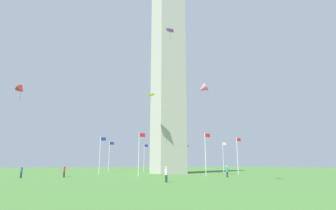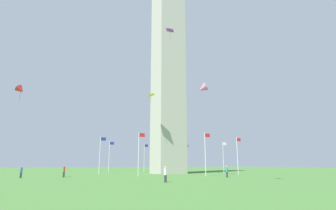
# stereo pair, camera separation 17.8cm
# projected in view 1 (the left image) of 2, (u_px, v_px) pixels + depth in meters

# --- Properties ---
(ground_plane) EXTENTS (260.00, 260.00, 0.00)m
(ground_plane) POSITION_uv_depth(u_px,v_px,m) (168.00, 174.00, 58.62)
(ground_plane) COLOR #3D6B2D
(obelisk_monument) EXTENTS (6.18, 6.18, 56.23)m
(obelisk_monument) POSITION_uv_depth(u_px,v_px,m) (168.00, 52.00, 64.62)
(obelisk_monument) COLOR #A8A399
(obelisk_monument) RESTS_ON ground
(flagpole_n) EXTENTS (1.12, 0.14, 7.33)m
(flagpole_n) POSITION_uv_depth(u_px,v_px,m) (223.00, 155.00, 65.77)
(flagpole_n) COLOR silver
(flagpole_n) RESTS_ON ground
(flagpole_ne) EXTENTS (1.12, 0.14, 7.33)m
(flagpole_ne) POSITION_uv_depth(u_px,v_px,m) (186.00, 156.00, 73.18)
(flagpole_ne) COLOR silver
(flagpole_ne) RESTS_ON ground
(flagpole_e) EXTENTS (1.12, 0.14, 7.33)m
(flagpole_e) POSITION_uv_depth(u_px,v_px,m) (144.00, 156.00, 72.58)
(flagpole_e) COLOR silver
(flagpole_e) RESTS_ON ground
(flagpole_se) EXTENTS (1.12, 0.14, 7.33)m
(flagpole_se) POSITION_uv_depth(u_px,v_px,m) (109.00, 155.00, 64.32)
(flagpole_se) COLOR silver
(flagpole_se) RESTS_ON ground
(flagpole_s) EXTENTS (1.12, 0.14, 7.33)m
(flagpole_s) POSITION_uv_depth(u_px,v_px,m) (100.00, 153.00, 53.25)
(flagpole_s) COLOR silver
(flagpole_s) RESTS_ON ground
(flagpole_sw) EXTENTS (1.12, 0.14, 7.33)m
(flagpole_sw) POSITION_uv_depth(u_px,v_px,m) (139.00, 152.00, 45.85)
(flagpole_sw) COLOR silver
(flagpole_sw) RESTS_ON ground
(flagpole_w) EXTENTS (1.12, 0.14, 7.33)m
(flagpole_w) POSITION_uv_depth(u_px,v_px,m) (206.00, 152.00, 46.45)
(flagpole_w) COLOR silver
(flagpole_w) RESTS_ON ground
(flagpole_nw) EXTENTS (1.12, 0.14, 7.33)m
(flagpole_nw) POSITION_uv_depth(u_px,v_px,m) (238.00, 154.00, 54.70)
(flagpole_nw) COLOR silver
(flagpole_nw) RESTS_ON ground
(person_red_shirt) EXTENTS (0.32, 0.32, 1.78)m
(person_red_shirt) POSITION_uv_depth(u_px,v_px,m) (64.00, 171.00, 41.66)
(person_red_shirt) COLOR #2D2D38
(person_red_shirt) RESTS_ON ground
(person_white_shirt) EXTENTS (0.32, 0.32, 1.74)m
(person_white_shirt) POSITION_uv_depth(u_px,v_px,m) (166.00, 174.00, 30.27)
(person_white_shirt) COLOR #2D2D38
(person_white_shirt) RESTS_ON ground
(person_teal_shirt) EXTENTS (0.32, 0.32, 1.71)m
(person_teal_shirt) POSITION_uv_depth(u_px,v_px,m) (227.00, 172.00, 41.79)
(person_teal_shirt) COLOR #2D2D38
(person_teal_shirt) RESTS_ON ground
(person_blue_shirt) EXTENTS (0.32, 0.32, 1.67)m
(person_blue_shirt) POSITION_uv_depth(u_px,v_px,m) (21.00, 172.00, 39.47)
(person_blue_shirt) COLOR #2D2D38
(person_blue_shirt) RESTS_ON ground
(kite_yellow_diamond) EXTENTS (1.87, 1.88, 2.09)m
(kite_yellow_diamond) POSITION_uv_depth(u_px,v_px,m) (151.00, 95.00, 54.12)
(kite_yellow_diamond) COLOR yellow
(kite_red_delta) EXTENTS (1.82, 1.69, 2.28)m
(kite_red_delta) POSITION_uv_depth(u_px,v_px,m) (21.00, 90.00, 39.05)
(kite_red_delta) COLOR red
(kite_purple_diamond) EXTENTS (2.06, 2.07, 2.32)m
(kite_purple_diamond) POSITION_uv_depth(u_px,v_px,m) (170.00, 30.00, 54.54)
(kite_purple_diamond) COLOR purple
(kite_pink_delta) EXTENTS (2.51, 2.39, 3.20)m
(kite_pink_delta) POSITION_uv_depth(u_px,v_px,m) (203.00, 88.00, 49.00)
(kite_pink_delta) COLOR pink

